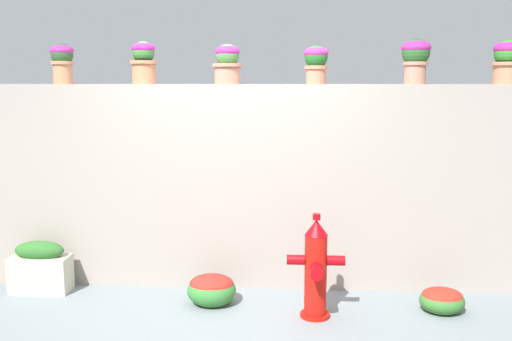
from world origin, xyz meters
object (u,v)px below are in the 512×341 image
Objects in this scene: potted_plant_5 at (416,56)px; fire_hydrant at (316,270)px; flower_bush_left at (212,288)px; potted_plant_2 at (144,60)px; potted_plant_3 at (227,62)px; flower_bush_right at (442,299)px; potted_plant_1 at (62,60)px; planter_box at (40,268)px; potted_plant_4 at (316,61)px; potted_plant_6 at (508,59)px.

fire_hydrant is (-0.92, -0.82, -1.79)m from potted_plant_5.
fire_hydrant is at bearing -13.91° from flower_bush_left.
potted_plant_3 is (0.80, -0.04, -0.02)m from potted_plant_2.
flower_bush_right is at bearing -1.44° from flower_bush_left.
potted_plant_1 is 0.88× the size of flower_bush_left.
planter_box is (-1.75, -0.34, -1.91)m from potted_plant_3.
potted_plant_2 is 2.19m from planter_box.
potted_plant_2 is 2.53m from fire_hydrant.
potted_plant_4 is at bearing -0.48° from potted_plant_2.
fire_hydrant is (-1.75, -0.81, -1.76)m from potted_plant_6.
potted_plant_5 reaches higher than potted_plant_3.
flower_bush_left is (-1.83, -0.59, -2.05)m from potted_plant_5.
potted_plant_5 reaches higher than potted_plant_4.
potted_plant_4 reaches higher than fire_hydrant.
potted_plant_6 is 0.72× the size of planter_box.
flower_bush_left is (-0.92, -0.59, -2.01)m from potted_plant_4.
potted_plant_5 is 1.04× the size of potted_plant_6.
planter_box is at bearing 172.55° from flower_bush_left.
flower_bush_left is 1.67m from planter_box.
planter_box is at bearing -171.82° from potted_plant_4.
potted_plant_3 is at bearing -3.20° from potted_plant_2.
planter_box is at bearing 175.83° from flower_bush_right.
fire_hydrant is at bearing -43.82° from potted_plant_3.
fire_hydrant is (-0.01, -0.81, -1.75)m from potted_plant_4.
potted_plant_5 is at bearing 6.12° from planter_box.
potted_plant_1 is 2.41m from potted_plant_4.
potted_plant_1 reaches higher than potted_plant_4.
potted_plant_5 is 0.46× the size of fire_hydrant.
flower_bush_right is (1.10, 0.18, -0.30)m from fire_hydrant.
potted_plant_4 is at bearing 179.83° from potted_plant_6.
potted_plant_2 is at bearing 139.63° from flower_bush_left.
planter_box is at bearing -175.16° from potted_plant_6.
potted_plant_5 is 0.75× the size of planter_box.
fire_hydrant is (0.81, -0.78, -1.74)m from potted_plant_3.
potted_plant_4 is 1.93m from fire_hydrant.
potted_plant_6 is at bearing 24.83° from fire_hydrant.
potted_plant_6 is (1.74, -0.01, 0.01)m from potted_plant_4.
potted_plant_6 is 2.61m from fire_hydrant.
potted_plant_1 is at bearing -179.95° from potted_plant_6.
planter_box is at bearing -169.06° from potted_plant_3.
planter_box is (-2.57, 0.44, -0.18)m from fire_hydrant.
potted_plant_5 is 0.95× the size of flower_bush_left.
flower_bush_left is at bearing 178.56° from flower_bush_right.
potted_plant_1 is 0.69× the size of planter_box.
flower_bush_right is (-0.65, -0.63, -2.06)m from potted_plant_6.
potted_plant_6 reaches higher than flower_bush_right.
potted_plant_4 reaches higher than flower_bush_left.
potted_plant_3 is at bearing 136.18° from fire_hydrant.
potted_plant_1 is 0.78m from potted_plant_2.
potted_plant_5 reaches higher than flower_bush_left.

